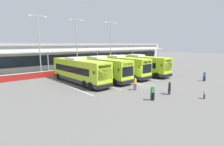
# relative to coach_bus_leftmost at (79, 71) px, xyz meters

# --- Properties ---
(ground_plane) EXTENTS (200.00, 200.00, 0.00)m
(ground_plane) POSITION_rel_coach_bus_leftmost_xyz_m (6.22, -6.58, -1.79)
(ground_plane) COLOR #605E5B
(terminal_building) EXTENTS (70.00, 13.00, 6.00)m
(terminal_building) POSITION_rel_coach_bus_leftmost_xyz_m (6.22, 20.33, 1.23)
(terminal_building) COLOR beige
(terminal_building) RESTS_ON ground
(red_barrier_wall) EXTENTS (60.00, 0.40, 1.10)m
(red_barrier_wall) POSITION_rel_coach_bus_leftmost_xyz_m (6.22, 7.92, -1.23)
(red_barrier_wall) COLOR maroon
(red_barrier_wall) RESTS_ON ground
(coach_bus_leftmost) EXTENTS (3.23, 12.23, 3.78)m
(coach_bus_leftmost) POSITION_rel_coach_bus_leftmost_xyz_m (0.00, 0.00, 0.00)
(coach_bus_leftmost) COLOR #B7DB2D
(coach_bus_leftmost) RESTS_ON ground
(coach_bus_left_centre) EXTENTS (3.23, 12.23, 3.78)m
(coach_bus_left_centre) POSITION_rel_coach_bus_leftmost_xyz_m (3.89, -0.13, 0.00)
(coach_bus_left_centre) COLOR #B7DB2D
(coach_bus_left_centre) RESTS_ON ground
(coach_bus_centre) EXTENTS (3.23, 12.23, 3.78)m
(coach_bus_centre) POSITION_rel_coach_bus_leftmost_xyz_m (8.20, 0.03, 0.00)
(coach_bus_centre) COLOR #B7DB2D
(coach_bus_centre) RESTS_ON ground
(coach_bus_right_centre) EXTENTS (3.23, 12.23, 3.78)m
(coach_bus_right_centre) POSITION_rel_coach_bus_leftmost_xyz_m (12.65, -0.83, 0.00)
(coach_bus_right_centre) COLOR #B7DB2D
(coach_bus_right_centre) RESTS_ON ground
(bay_stripe_far_west) EXTENTS (0.14, 13.00, 0.01)m
(bay_stripe_far_west) POSITION_rel_coach_bus_leftmost_xyz_m (-2.18, -0.58, -1.78)
(bay_stripe_far_west) COLOR silver
(bay_stripe_far_west) RESTS_ON ground
(bay_stripe_west) EXTENTS (0.14, 13.00, 0.01)m
(bay_stripe_west) POSITION_rel_coach_bus_leftmost_xyz_m (2.02, -0.58, -1.78)
(bay_stripe_west) COLOR silver
(bay_stripe_west) RESTS_ON ground
(bay_stripe_mid_west) EXTENTS (0.14, 13.00, 0.01)m
(bay_stripe_mid_west) POSITION_rel_coach_bus_leftmost_xyz_m (6.22, -0.58, -1.78)
(bay_stripe_mid_west) COLOR silver
(bay_stripe_mid_west) RESTS_ON ground
(bay_stripe_centre) EXTENTS (0.14, 13.00, 0.01)m
(bay_stripe_centre) POSITION_rel_coach_bus_leftmost_xyz_m (10.42, -0.58, -1.78)
(bay_stripe_centre) COLOR silver
(bay_stripe_centre) RESTS_ON ground
(bay_stripe_mid_east) EXTENTS (0.14, 13.00, 0.01)m
(bay_stripe_mid_east) POSITION_rel_coach_bus_leftmost_xyz_m (14.62, -0.58, -1.78)
(bay_stripe_mid_east) COLOR silver
(bay_stripe_mid_east) RESTS_ON ground
(pedestrian_with_handbag) EXTENTS (0.62, 0.50, 1.62)m
(pedestrian_with_handbag) POSITION_rel_coach_bus_leftmost_xyz_m (4.87, -12.13, -0.93)
(pedestrian_with_handbag) COLOR #33333D
(pedestrian_with_handbag) RESTS_ON ground
(pedestrian_in_dark_coat) EXTENTS (0.54, 0.34, 1.62)m
(pedestrian_in_dark_coat) POSITION_rel_coach_bus_leftmost_xyz_m (1.61, -12.23, -0.91)
(pedestrian_in_dark_coat) COLOR black
(pedestrian_in_dark_coat) RESTS_ON ground
(pedestrian_child) EXTENTS (0.26, 0.29, 1.00)m
(pedestrian_child) POSITION_rel_coach_bus_leftmost_xyz_m (6.30, -15.45, -1.24)
(pedestrian_child) COLOR black
(pedestrian_child) RESTS_ON ground
(pedestrian_near_bin) EXTENTS (0.53, 0.31, 1.62)m
(pedestrian_near_bin) POSITION_rel_coach_bus_leftmost_xyz_m (15.72, -11.56, -0.91)
(pedestrian_near_bin) COLOR #33333D
(pedestrian_near_bin) RESTS_ON ground
(pedestrian_approaching_bus) EXTENTS (0.53, 0.31, 1.62)m
(pedestrian_approaching_bus) POSITION_rel_coach_bus_leftmost_xyz_m (3.27, -8.27, -0.91)
(pedestrian_approaching_bus) COLOR slate
(pedestrian_approaching_bus) RESTS_ON ground
(lamp_post_west) EXTENTS (3.24, 0.28, 11.00)m
(lamp_post_west) POSITION_rel_coach_bus_leftmost_xyz_m (-2.07, 10.88, 4.50)
(lamp_post_west) COLOR #9E9EA3
(lamp_post_west) RESTS_ON ground
(lamp_post_centre) EXTENTS (3.24, 0.28, 11.00)m
(lamp_post_centre) POSITION_rel_coach_bus_leftmost_xyz_m (5.66, 10.80, 4.50)
(lamp_post_centre) COLOR #9E9EA3
(lamp_post_centre) RESTS_ON ground
(lamp_post_east) EXTENTS (3.24, 0.28, 11.00)m
(lamp_post_east) POSITION_rel_coach_bus_leftmost_xyz_m (13.95, 9.59, 4.50)
(lamp_post_east) COLOR #9E9EA3
(lamp_post_east) RESTS_ON ground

